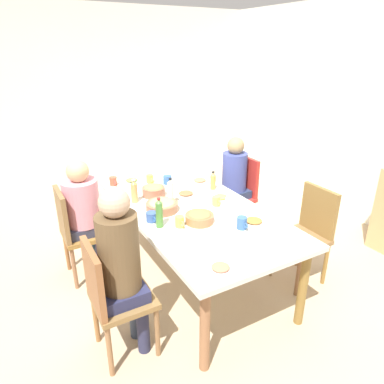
{
  "coord_description": "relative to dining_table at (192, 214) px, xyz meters",
  "views": [
    {
      "loc": [
        2.45,
        -1.38,
        2.05
      ],
      "look_at": [
        0.0,
        0.0,
        0.88
      ],
      "focal_mm": 32.73,
      "sensor_mm": 36.0,
      "label": 1
    }
  ],
  "objects": [
    {
      "name": "ground_plane",
      "position": [
        0.0,
        0.0,
        -0.66
      ],
      "size": [
        6.48,
        6.48,
        0.0
      ],
      "primitive_type": "plane",
      "color": "tan"
    },
    {
      "name": "wall_back",
      "position": [
        0.0,
        2.48,
        0.64
      ],
      "size": [
        5.64,
        0.12,
        2.6
      ],
      "primitive_type": "cube",
      "color": "silver",
      "rests_on": "ground_plane"
    },
    {
      "name": "wall_left",
      "position": [
        -2.76,
        0.0,
        0.64
      ],
      "size": [
        0.12,
        5.08,
        2.6
      ],
      "primitive_type": "cube",
      "color": "silver",
      "rests_on": "ground_plane"
    },
    {
      "name": "dining_table",
      "position": [
        0.0,
        0.0,
        0.0
      ],
      "size": [
        2.11,
        1.08,
        0.73
      ],
      "color": "silver",
      "rests_on": "ground_plane"
    },
    {
      "name": "chair_0",
      "position": [
        0.53,
        0.92,
        -0.15
      ],
      "size": [
        0.4,
        0.4,
        0.9
      ],
      "color": "brown",
      "rests_on": "ground_plane"
    },
    {
      "name": "chair_1",
      "position": [
        -0.53,
        0.92,
        -0.15
      ],
      "size": [
        0.4,
        0.4,
        0.9
      ],
      "color": "red",
      "rests_on": "ground_plane"
    },
    {
      "name": "person_1",
      "position": [
        -0.53,
        0.83,
        0.02
      ],
      "size": [
        0.3,
        0.3,
        1.15
      ],
      "color": "#362D42",
      "rests_on": "ground_plane"
    },
    {
      "name": "chair_2",
      "position": [
        -0.53,
        -0.92,
        -0.15
      ],
      "size": [
        0.4,
        0.4,
        0.9
      ],
      "color": "olive",
      "rests_on": "ground_plane"
    },
    {
      "name": "person_2",
      "position": [
        -0.53,
        -0.83,
        0.03
      ],
      "size": [
        0.32,
        0.32,
        1.15
      ],
      "color": "#263B4B",
      "rests_on": "ground_plane"
    },
    {
      "name": "chair_3",
      "position": [
        0.53,
        -0.92,
        -0.15
      ],
      "size": [
        0.4,
        0.4,
        0.9
      ],
      "color": "olive",
      "rests_on": "ground_plane"
    },
    {
      "name": "person_3",
      "position": [
        0.53,
        -0.83,
        0.09
      ],
      "size": [
        0.3,
        0.3,
        1.27
      ],
      "color": "#303B50",
      "rests_on": "ground_plane"
    },
    {
      "name": "plate_0",
      "position": [
        -0.86,
        -0.25,
        0.08
      ],
      "size": [
        0.22,
        0.22,
        0.04
      ],
      "color": "silver",
      "rests_on": "dining_table"
    },
    {
      "name": "plate_1",
      "position": [
        0.91,
        -0.31,
        0.08
      ],
      "size": [
        0.21,
        0.21,
        0.04
      ],
      "color": "white",
      "rests_on": "dining_table"
    },
    {
      "name": "plate_2",
      "position": [
        -0.5,
        0.38,
        0.08
      ],
      "size": [
        0.23,
        0.23,
        0.04
      ],
      "color": "#ECE6CD",
      "rests_on": "dining_table"
    },
    {
      "name": "plate_3",
      "position": [
        -0.03,
        0.32,
        0.08
      ],
      "size": [
        0.23,
        0.23,
        0.04
      ],
      "color": "silver",
      "rests_on": "dining_table"
    },
    {
      "name": "plate_4",
      "position": [
        0.51,
        0.29,
        0.08
      ],
      "size": [
        0.24,
        0.24,
        0.04
      ],
      "color": "silver",
      "rests_on": "dining_table"
    },
    {
      "name": "plate_5",
      "position": [
        -0.26,
        0.08,
        0.08
      ],
      "size": [
        0.25,
        0.25,
        0.04
      ],
      "color": "#ECE9CF",
      "rests_on": "dining_table"
    },
    {
      "name": "bowl_0",
      "position": [
        -0.42,
        -0.19,
        0.12
      ],
      "size": [
        0.22,
        0.22,
        0.1
      ],
      "color": "#9C5E46",
      "rests_on": "dining_table"
    },
    {
      "name": "bowl_1",
      "position": [
        -0.07,
        -0.26,
        0.11
      ],
      "size": [
        0.28,
        0.28,
        0.1
      ],
      "color": "#9A6346",
      "rests_on": "dining_table"
    },
    {
      "name": "bowl_2",
      "position": [
        0.27,
        -0.08,
        0.11
      ],
      "size": [
        0.23,
        0.23,
        0.09
      ],
      "color": "#A16740",
      "rests_on": "dining_table"
    },
    {
      "name": "cup_0",
      "position": [
        -0.63,
        0.06,
        0.11
      ],
      "size": [
        0.12,
        0.09,
        0.09
      ],
      "color": "#355DA6",
      "rests_on": "dining_table"
    },
    {
      "name": "cup_1",
      "position": [
        -0.87,
        -0.44,
        0.11
      ],
      "size": [
        0.11,
        0.07,
        0.09
      ],
      "color": "#C85139",
      "rests_on": "dining_table"
    },
    {
      "name": "cup_2",
      "position": [
        0.16,
        0.3,
        0.11
      ],
      "size": [
        0.12,
        0.09,
        0.09
      ],
      "color": "white",
      "rests_on": "dining_table"
    },
    {
      "name": "cup_3",
      "position": [
        0.07,
        0.21,
        0.11
      ],
      "size": [
        0.11,
        0.07,
        0.09
      ],
      "color": "#EACF54",
      "rests_on": "dining_table"
    },
    {
      "name": "cup_4",
      "position": [
        0.26,
        -0.26,
        0.11
      ],
      "size": [
        0.11,
        0.07,
        0.09
      ],
      "color": "#DBCD4B",
      "rests_on": "dining_table"
    },
    {
      "name": "cup_5",
      "position": [
        0.07,
        -0.42,
        0.11
      ],
      "size": [
        0.12,
        0.09,
        0.08
      ],
      "color": "#365394",
      "rests_on": "dining_table"
    },
    {
      "name": "cup_6",
      "position": [
        -0.75,
        -0.08,
        0.11
      ],
      "size": [
        0.11,
        0.07,
        0.08
      ],
      "color": "#DECA49",
      "rests_on": "dining_table"
    },
    {
      "name": "cup_7",
      "position": [
        0.53,
        0.15,
        0.12
      ],
      "size": [
        0.12,
        0.08,
        0.1
      ],
      "color": "#386097",
      "rests_on": "dining_table"
    },
    {
      "name": "bottle_0",
      "position": [
        -0.36,
        -0.4,
        0.17
      ],
      "size": [
        0.06,
        0.06,
        0.22
      ],
      "color": "tan",
      "rests_on": "dining_table"
    },
    {
      "name": "bottle_1",
      "position": [
        -0.28,
        0.39,
        0.15
      ],
      "size": [
        0.05,
        0.05,
        0.19
      ],
      "color": "gold",
      "rests_on": "dining_table"
    },
    {
      "name": "bottle_2",
      "position": [
        0.19,
        -0.4,
        0.19
      ],
      "size": [
        0.06,
        0.06,
        0.25
      ],
      "color": "#477D33",
      "rests_on": "dining_table"
    },
    {
      "name": "bottle_3",
      "position": [
        -0.14,
        -0.14,
        0.19
      ],
      "size": [
        0.06,
        0.06,
        0.26
      ],
      "color": "silver",
      "rests_on": "dining_table"
    }
  ]
}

